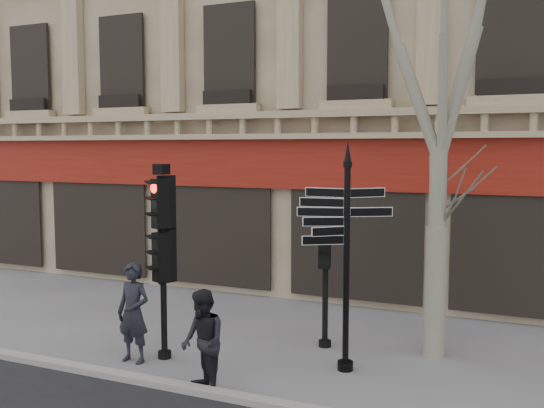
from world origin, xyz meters
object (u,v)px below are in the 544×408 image
(traffic_signal_main, at_px, (163,237))
(traffic_signal_secondary, at_px, (325,257))
(pedestrian_a, at_px, (133,313))
(pedestrian_b, at_px, (203,342))
(fingerpost, at_px, (347,218))

(traffic_signal_main, xyz_separation_m, traffic_signal_secondary, (2.59, 1.87, -0.51))
(traffic_signal_main, bearing_deg, pedestrian_a, -115.76)
(traffic_signal_secondary, xyz_separation_m, pedestrian_a, (-3.00, -2.27, -0.89))
(traffic_signal_secondary, bearing_deg, pedestrian_b, -124.48)
(traffic_signal_main, relative_size, pedestrian_a, 1.97)
(traffic_signal_main, bearing_deg, fingerpost, 33.54)
(traffic_signal_secondary, xyz_separation_m, pedestrian_b, (-1.09, -2.99, -0.98))
(fingerpost, bearing_deg, traffic_signal_main, 172.56)
(pedestrian_a, height_order, pedestrian_b, pedestrian_a)
(traffic_signal_secondary, height_order, pedestrian_a, traffic_signal_secondary)
(pedestrian_a, bearing_deg, traffic_signal_secondary, 39.26)
(traffic_signal_main, distance_m, traffic_signal_secondary, 3.24)
(fingerpost, bearing_deg, pedestrian_a, 176.78)
(traffic_signal_main, distance_m, pedestrian_a, 1.51)
(pedestrian_a, bearing_deg, fingerpost, 19.56)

